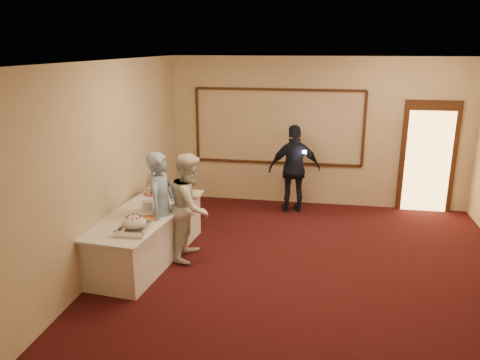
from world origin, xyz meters
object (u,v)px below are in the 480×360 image
(pavlova_tray, at_px, (134,225))
(guest, at_px, (295,169))
(tart, at_px, (148,220))
(buffet_table, at_px, (146,235))
(plate_stack_a, at_px, (147,206))
(plate_stack_b, at_px, (164,198))
(cupcake_stand, at_px, (152,186))
(man, at_px, (162,208))
(woman, at_px, (191,206))

(pavlova_tray, bearing_deg, guest, 59.52)
(tart, height_order, guest, guest)
(buffet_table, relative_size, plate_stack_a, 15.58)
(buffet_table, bearing_deg, plate_stack_b, 68.15)
(plate_stack_b, height_order, guest, guest)
(cupcake_stand, xyz_separation_m, guest, (2.28, 1.75, -0.05))
(plate_stack_b, bearing_deg, man, -75.69)
(buffet_table, distance_m, cupcake_stand, 1.00)
(plate_stack_b, bearing_deg, tart, -87.66)
(buffet_table, relative_size, woman, 1.58)
(pavlova_tray, distance_m, guest, 3.86)
(pavlova_tray, bearing_deg, woman, 61.10)
(pavlova_tray, xyz_separation_m, tart, (0.06, 0.36, -0.06))
(plate_stack_b, xyz_separation_m, man, (0.12, -0.48, 0.00))
(plate_stack_b, height_order, tart, plate_stack_b)
(pavlova_tray, xyz_separation_m, plate_stack_a, (-0.13, 0.82, -0.02))
(woman, bearing_deg, man, 126.06)
(guest, bearing_deg, plate_stack_b, 34.34)
(plate_stack_b, xyz_separation_m, woman, (0.49, -0.22, -0.03))
(cupcake_stand, xyz_separation_m, tart, (0.39, -1.22, -0.12))
(woman, distance_m, guest, 2.78)
(buffet_table, height_order, woman, woman)
(cupcake_stand, height_order, plate_stack_a, cupcake_stand)
(plate_stack_b, relative_size, woman, 0.12)
(cupcake_stand, relative_size, woman, 0.26)
(plate_stack_a, xyz_separation_m, man, (0.28, -0.13, 0.02))
(cupcake_stand, height_order, guest, guest)
(pavlova_tray, bearing_deg, man, 77.71)
(guest, bearing_deg, tart, 43.55)
(pavlova_tray, bearing_deg, cupcake_stand, 101.69)
(buffet_table, height_order, tart, tart)
(tart, bearing_deg, plate_stack_a, 112.11)
(man, bearing_deg, cupcake_stand, 34.19)
(pavlova_tray, height_order, plate_stack_b, pavlova_tray)
(man, height_order, woman, man)
(plate_stack_a, xyz_separation_m, tart, (0.19, -0.47, -0.04))
(cupcake_stand, distance_m, guest, 2.88)
(cupcake_stand, distance_m, man, 1.01)
(plate_stack_a, xyz_separation_m, woman, (0.65, 0.12, -0.01))
(buffet_table, relative_size, cupcake_stand, 6.20)
(plate_stack_b, relative_size, guest, 0.12)
(pavlova_tray, relative_size, plate_stack_a, 3.47)
(man, height_order, guest, guest)
(tart, bearing_deg, man, 75.13)
(buffet_table, distance_m, plate_stack_a, 0.46)
(buffet_table, height_order, cupcake_stand, cupcake_stand)
(pavlova_tray, bearing_deg, buffet_table, 100.70)
(plate_stack_b, relative_size, man, 0.12)
(pavlova_tray, xyz_separation_m, cupcake_stand, (-0.33, 1.58, 0.06))
(woman, height_order, guest, guest)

